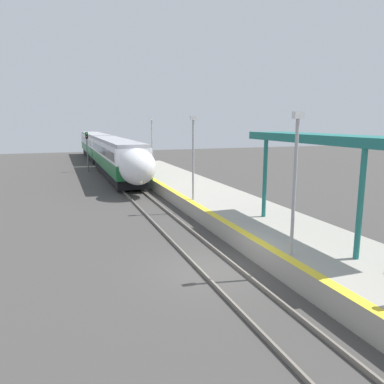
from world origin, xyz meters
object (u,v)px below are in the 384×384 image
Objects in this scene: railway_signal at (87,148)px; lamppost_mid at (193,152)px; lamppost_near at (295,175)px; train at (105,149)px; lamppost_far at (152,143)px.

railway_signal is 22.48m from lamppost_mid.
lamppost_near is 10.28m from lamppost_mid.
lamppost_mid is (0.00, 10.28, 0.00)m from lamppost_near.
lamppost_mid reaches higher than train.
lamppost_near and lamppost_far have the same top height.
railway_signal is 0.88× the size of lamppost_near.
lamppost_near reaches higher than railway_signal.
railway_signal is 32.61m from lamppost_near.
lamppost_mid is at bearing 90.00° from lamppost_near.
lamppost_near is (2.19, -35.90, 1.55)m from train.
train is at bearing 98.10° from lamppost_far.
lamppost_mid and lamppost_far have the same top height.
lamppost_near is 1.00× the size of lamppost_far.
lamppost_far is (0.00, 10.28, 0.00)m from lamppost_mid.
train is 4.33m from railway_signal.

